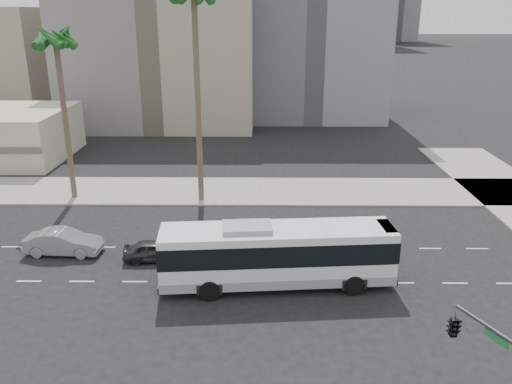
{
  "coord_description": "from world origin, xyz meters",
  "views": [
    {
      "loc": [
        1.08,
        -25.76,
        14.38
      ],
      "look_at": [
        0.79,
        4.0,
        4.0
      ],
      "focal_mm": 36.3,
      "sensor_mm": 36.0,
      "label": 1
    }
  ],
  "objects_px": {
    "city_bus": "(277,253)",
    "palm_mid": "(56,42)",
    "car_a": "(154,250)",
    "car_b": "(63,242)",
    "traffic_signal": "(461,331)"
  },
  "relations": [
    {
      "from": "palm_mid",
      "to": "city_bus",
      "type": "bearing_deg",
      "value": -40.96
    },
    {
      "from": "car_a",
      "to": "traffic_signal",
      "type": "relative_size",
      "value": 0.7
    },
    {
      "from": "city_bus",
      "to": "car_a",
      "type": "bearing_deg",
      "value": 153.53
    },
    {
      "from": "city_bus",
      "to": "car_b",
      "type": "bearing_deg",
      "value": 159.36
    },
    {
      "from": "car_b",
      "to": "palm_mid",
      "type": "distance_m",
      "value": 15.61
    },
    {
      "from": "city_bus",
      "to": "palm_mid",
      "type": "distance_m",
      "value": 23.68
    },
    {
      "from": "city_bus",
      "to": "palm_mid",
      "type": "height_order",
      "value": "palm_mid"
    },
    {
      "from": "car_a",
      "to": "car_b",
      "type": "xyz_separation_m",
      "value": [
        -5.86,
        0.84,
        0.14
      ]
    },
    {
      "from": "car_a",
      "to": "car_b",
      "type": "bearing_deg",
      "value": 76.23
    },
    {
      "from": "city_bus",
      "to": "palm_mid",
      "type": "xyz_separation_m",
      "value": [
        -16.08,
        13.96,
        10.35
      ]
    },
    {
      "from": "traffic_signal",
      "to": "palm_mid",
      "type": "distance_m",
      "value": 34.01
    },
    {
      "from": "car_a",
      "to": "palm_mid",
      "type": "bearing_deg",
      "value": 32.66
    },
    {
      "from": "city_bus",
      "to": "traffic_signal",
      "type": "relative_size",
      "value": 2.41
    },
    {
      "from": "city_bus",
      "to": "traffic_signal",
      "type": "xyz_separation_m",
      "value": [
        5.69,
        -10.97,
        2.54
      ]
    },
    {
      "from": "palm_mid",
      "to": "traffic_signal",
      "type": "bearing_deg",
      "value": -48.87
    }
  ]
}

